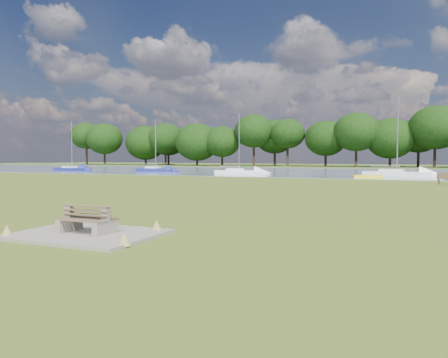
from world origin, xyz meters
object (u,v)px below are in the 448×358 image
at_px(bench_pair, 87,221).
at_px(sailboat_5, 155,169).
at_px(sailboat_0, 396,172).
at_px(riverbank_bench, 448,179).
at_px(sailboat_2, 239,171).
at_px(kayak, 368,176).
at_px(sailboat_3, 72,168).

height_order(bench_pair, sailboat_5, sailboat_5).
bearing_deg(sailboat_0, riverbank_bench, -66.56).
distance_m(sailboat_0, sailboat_2, 19.31).
height_order(sailboat_0, sailboat_2, sailboat_0).
bearing_deg(sailboat_2, kayak, -27.11).
height_order(kayak, sailboat_0, sailboat_0).
relative_size(sailboat_0, sailboat_2, 1.18).
bearing_deg(sailboat_2, sailboat_3, 166.34).
relative_size(kayak, sailboat_5, 0.39).
height_order(sailboat_2, sailboat_5, sailboat_2).
height_order(bench_pair, riverbank_bench, riverbank_bench).
bearing_deg(sailboat_2, riverbank_bench, -42.20).
bearing_deg(sailboat_5, riverbank_bench, -26.31).
xyz_separation_m(sailboat_0, sailboat_2, (-19.28, -1.08, -0.06)).
bearing_deg(sailboat_3, sailboat_5, 15.72).
relative_size(kayak, sailboat_0, 0.33).
bearing_deg(bench_pair, sailboat_0, 81.58).
xyz_separation_m(riverbank_bench, sailboat_5, (-37.77, 15.04, 0.03)).
bearing_deg(sailboat_3, kayak, 2.89).
relative_size(kayak, sailboat_3, 0.39).
bearing_deg(sailboat_3, sailboat_0, 9.37).
distance_m(kayak, sailboat_2, 17.09).
bearing_deg(kayak, sailboat_3, 153.99).
bearing_deg(kayak, riverbank_bench, -72.36).
height_order(kayak, sailboat_5, sailboat_5).
relative_size(sailboat_2, sailboat_3, 1.01).
bearing_deg(sailboat_0, bench_pair, -93.13).
xyz_separation_m(kayak, sailboat_0, (2.68, 5.14, 0.34)).
bearing_deg(sailboat_5, sailboat_3, -177.11).
height_order(kayak, sailboat_3, sailboat_3).
relative_size(bench_pair, kayak, 0.54).
xyz_separation_m(riverbank_bench, kayak, (-7.09, 8.98, -0.30)).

